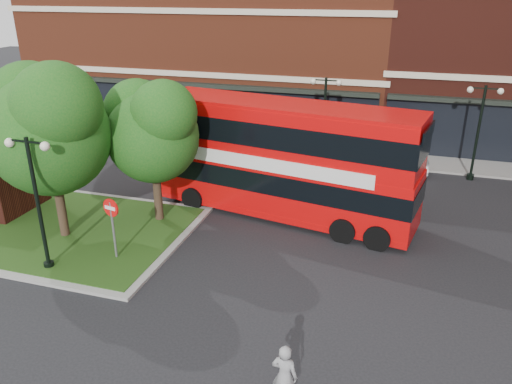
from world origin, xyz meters
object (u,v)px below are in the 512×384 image
(woman, at_px, (284,376))
(car_white, at_px, (391,160))
(bus, at_px, (284,152))
(car_silver, at_px, (249,145))

(woman, bearing_deg, car_white, -89.71)
(woman, relative_size, car_white, 0.43)
(bus, height_order, car_silver, bus)
(woman, height_order, car_white, woman)
(car_white, bearing_deg, woman, 177.08)
(bus, bearing_deg, woman, -65.26)
(bus, relative_size, woman, 6.68)
(woman, distance_m, car_silver, 19.66)
(woman, bearing_deg, car_silver, -64.55)
(bus, bearing_deg, car_white, 69.08)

